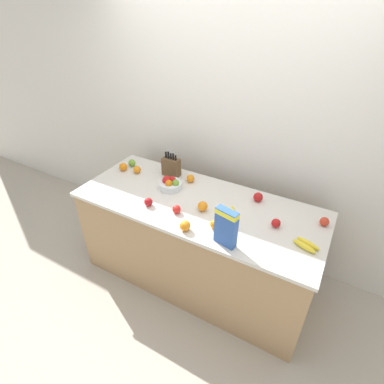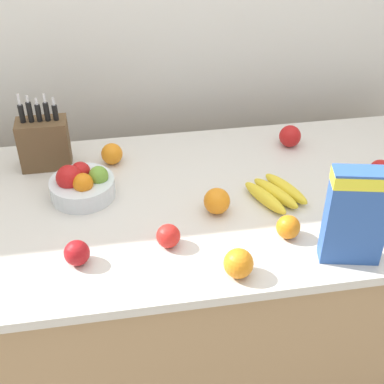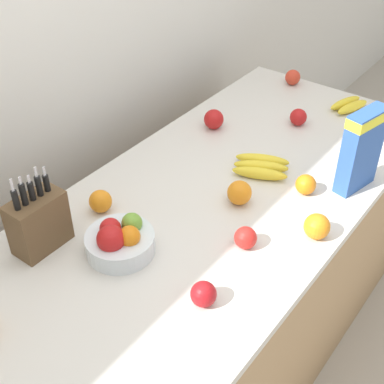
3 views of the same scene
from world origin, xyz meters
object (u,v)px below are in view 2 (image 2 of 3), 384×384
Objects in this scene: orange_near_bowl at (112,154)px; apple_front at (168,236)px; apple_near_bananas at (77,253)px; fruit_bowl at (82,184)px; cereal_box at (357,213)px; banana_bunch_right at (276,193)px; knife_block at (44,143)px; apple_by_knife_block at (290,136)px; orange_front_right at (288,227)px; apple_middle at (380,170)px; orange_front_center at (217,201)px; orange_back_center at (238,263)px.

apple_front is at bearing -73.57° from orange_near_bowl.
fruit_bowl is at bearing 87.56° from apple_near_bananas.
cereal_box is 0.35m from banana_bunch_right.
apple_near_bananas is 0.95× the size of orange_near_bowl.
fruit_bowl is at bearing 162.44° from cereal_box.
knife_block is 0.87m from apple_by_knife_block.
cereal_box is 0.62m from apple_by_knife_block.
banana_bunch_right is 3.31× the size of orange_front_right.
fruit_bowl is at bearing -165.52° from apple_by_knife_block.
orange_front_center is at bearing -171.14° from apple_middle.
cereal_box is at bearing -29.96° from fruit_bowl.
knife_block is at bearing 101.70° from apple_near_bananas.
cereal_box is at bearing -7.97° from apple_near_bananas.
knife_block is 4.02× the size of apple_middle.
orange_front_center is at bearing 38.02° from apple_front.
orange_near_bowl is 1.07× the size of orange_front_right.
cereal_box is 0.51m from apple_front.
knife_block is at bearing 144.46° from orange_front_right.
apple_middle is 0.86× the size of apple_by_knife_block.
apple_near_bananas is at bearing -178.82° from orange_front_right.
knife_block reaches higher than orange_near_bowl.
orange_near_bowl is (-0.62, 0.60, -0.12)m from cereal_box.
apple_by_knife_block is 1.07× the size of orange_near_bowl.
orange_front_right is (-0.39, -0.24, 0.00)m from apple_middle.
apple_front is (0.36, -0.49, -0.06)m from knife_block.
apple_by_knife_block is at bearing 14.48° from fruit_bowl.
apple_near_bananas is at bearing -159.00° from orange_front_center.
knife_block is 3.39× the size of orange_front_center.
fruit_bowl reaches higher than apple_near_bananas.
knife_block is 1.34× the size of fruit_bowl.
apple_by_knife_block reaches higher than apple_near_bananas.
cereal_box is 3.56× the size of orange_front_center.
apple_middle and apple_front have the same top height.
apple_by_knife_block is (0.87, -0.01, -0.05)m from knife_block.
apple_by_knife_block is 0.49m from orange_front_center.
banana_bunch_right is at bearing -30.68° from orange_near_bowl.
knife_block is 1.05m from cereal_box.
banana_bunch_right is at bearing -10.84° from fruit_bowl.
cereal_box is 0.75m from apple_near_bananas.
cereal_box is 3.59× the size of orange_back_center.
apple_middle is 0.58m from orange_front_center.
apple_near_bananas is at bearing 164.46° from orange_back_center.
apple_middle is (0.26, 0.35, -0.12)m from cereal_box.
orange_near_bowl reaches higher than apple_middle.
orange_near_bowl is 0.68m from orange_front_right.
apple_by_knife_block is 0.65m from orange_near_bowl.
orange_near_bowl is (-0.65, -0.01, -0.00)m from apple_by_knife_block.
fruit_bowl is 0.37m from apple_front.
apple_middle is at bearing -48.34° from apple_by_knife_block.
apple_by_knife_block is 0.71m from orange_back_center.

